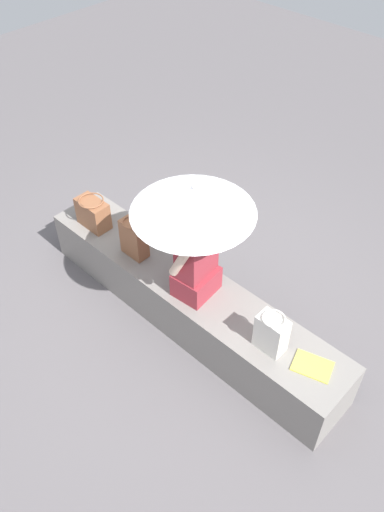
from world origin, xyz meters
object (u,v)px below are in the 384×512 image
(person_seated, at_px, (196,257))
(magazine, at_px, (312,366))
(parasol, at_px, (193,200))
(shoulder_bag_spare, at_px, (93,213))
(handbag_black, at_px, (134,238))
(tote_bag_canvas, at_px, (271,333))

(person_seated, xyz_separation_m, magazine, (-1.12, -0.04, -0.38))
(parasol, xyz_separation_m, shoulder_bag_spare, (1.18, 0.09, -0.73))
(parasol, relative_size, magazine, 3.61)
(handbag_black, bearing_deg, magazine, -177.29)
(handbag_black, distance_m, magazine, 1.82)
(tote_bag_canvas, height_order, magazine, tote_bag_canvas)
(parasol, height_order, handbag_black, parasol)
(handbag_black, xyz_separation_m, magazine, (-1.81, -0.09, -0.18))
(person_seated, relative_size, tote_bag_canvas, 2.69)
(person_seated, height_order, tote_bag_canvas, person_seated)
(handbag_black, height_order, magazine, handbag_black)
(person_seated, distance_m, shoulder_bag_spare, 1.28)
(tote_bag_canvas, relative_size, magazine, 1.19)
(parasol, distance_m, tote_bag_canvas, 1.12)
(shoulder_bag_spare, xyz_separation_m, magazine, (-2.38, -0.09, -0.14))
(magazine, bearing_deg, shoulder_bag_spare, -15.41)
(person_seated, bearing_deg, parasol, -29.87)
(tote_bag_canvas, xyz_separation_m, shoulder_bag_spare, (2.04, 0.02, -0.02))
(parasol, distance_m, shoulder_bag_spare, 1.39)
(handbag_black, bearing_deg, shoulder_bag_spare, 0.36)
(person_seated, relative_size, handbag_black, 2.43)
(parasol, bearing_deg, person_seated, 150.13)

